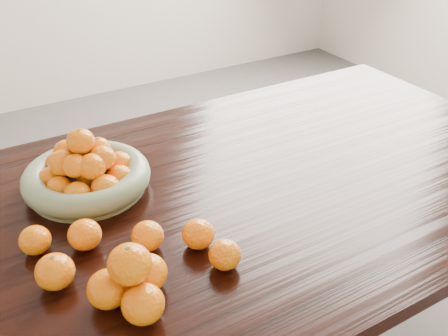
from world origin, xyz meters
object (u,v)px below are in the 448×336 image
dining_table (205,226)px  loose_orange_0 (55,272)px  fruit_bowl (86,173)px  orange_pyramid (132,282)px

dining_table → loose_orange_0: loose_orange_0 is taller
fruit_bowl → loose_orange_0: bearing=-117.3°
fruit_bowl → loose_orange_0: fruit_bowl is taller
dining_table → orange_pyramid: (-0.27, -0.24, 0.14)m
dining_table → fruit_bowl: 0.32m
fruit_bowl → orange_pyramid: size_ratio=2.01×
orange_pyramid → loose_orange_0: size_ratio=2.07×
dining_table → fruit_bowl: fruit_bowl is taller
dining_table → loose_orange_0: 0.42m
loose_orange_0 → orange_pyramid: bearing=-46.1°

